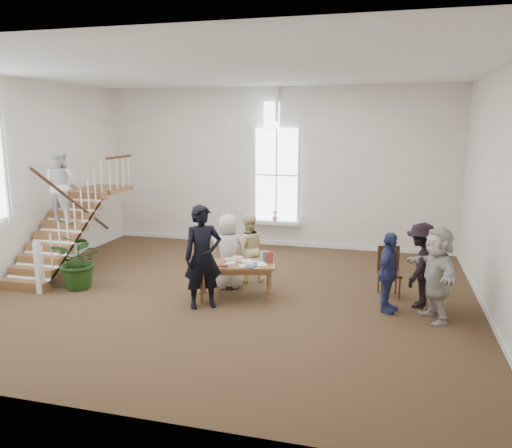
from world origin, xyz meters
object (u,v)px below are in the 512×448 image
(woman_cluster_b, at_px, (421,265))
(police_officer, at_px, (203,257))
(person_yellow, at_px, (248,248))
(side_chair, at_px, (389,268))
(floor_plant, at_px, (80,261))
(woman_cluster_a, at_px, (388,273))
(woman_cluster_c, at_px, (437,274))
(library_table, at_px, (236,267))
(elderly_woman, at_px, (228,251))

(woman_cluster_b, bearing_deg, police_officer, -56.47)
(person_yellow, bearing_deg, side_chair, 152.97)
(woman_cluster_b, bearing_deg, floor_plant, -65.80)
(woman_cluster_a, xyz_separation_m, woman_cluster_c, (0.83, -0.20, 0.10))
(woman_cluster_a, xyz_separation_m, floor_plant, (-6.40, -0.28, -0.15))
(person_yellow, height_order, woman_cluster_b, woman_cluster_b)
(library_table, bearing_deg, woman_cluster_c, -18.36)
(woman_cluster_c, distance_m, floor_plant, 7.24)
(woman_cluster_b, bearing_deg, person_yellow, -81.85)
(person_yellow, distance_m, side_chair, 3.06)
(police_officer, xyz_separation_m, floor_plant, (-2.97, 0.37, -0.39))
(person_yellow, distance_m, woman_cluster_c, 4.08)
(police_officer, relative_size, person_yellow, 1.30)
(person_yellow, relative_size, floor_plant, 1.25)
(police_officer, bearing_deg, person_yellow, 45.11)
(person_yellow, relative_size, woman_cluster_c, 0.89)
(police_officer, relative_size, floor_plant, 1.63)
(police_officer, distance_m, woman_cluster_a, 3.50)
(library_table, xyz_separation_m, woman_cluster_c, (3.82, -0.20, 0.22))
(elderly_woman, distance_m, floor_plant, 3.20)
(library_table, relative_size, person_yellow, 1.11)
(police_officer, height_order, elderly_woman, police_officer)
(elderly_woman, relative_size, floor_plant, 1.31)
(police_officer, distance_m, woman_cluster_b, 4.19)
(woman_cluster_a, bearing_deg, police_officer, 117.35)
(woman_cluster_b, distance_m, floor_plant, 7.04)
(police_officer, relative_size, elderly_woman, 1.24)
(elderly_woman, bearing_deg, police_officer, 62.68)
(person_yellow, xyz_separation_m, side_chair, (3.05, -0.13, -0.19))
(elderly_woman, height_order, woman_cluster_c, woman_cluster_c)
(woman_cluster_a, relative_size, floor_plant, 1.25)
(library_table, distance_m, woman_cluster_a, 2.98)
(woman_cluster_a, height_order, side_chair, woman_cluster_a)
(library_table, height_order, woman_cluster_a, woman_cluster_a)
(elderly_woman, relative_size, woman_cluster_b, 0.98)
(floor_plant, xyz_separation_m, side_chair, (6.42, 1.24, -0.04))
(woman_cluster_a, relative_size, side_chair, 1.50)
(library_table, height_order, woman_cluster_b, woman_cluster_b)
(person_yellow, distance_m, woman_cluster_a, 3.23)
(elderly_woman, bearing_deg, woman_cluster_a, 147.10)
(police_officer, bearing_deg, woman_cluster_c, -25.95)
(elderly_woman, height_order, person_yellow, elderly_woman)
(side_chair, bearing_deg, police_officer, -165.57)
(woman_cluster_c, bearing_deg, woman_cluster_b, 178.45)
(woman_cluster_c, xyz_separation_m, side_chair, (-0.82, 1.16, -0.29))
(woman_cluster_b, relative_size, woman_cluster_c, 0.95)
(woman_cluster_c, relative_size, side_chair, 1.69)
(woman_cluster_b, bearing_deg, woman_cluster_c, 38.05)
(police_officer, distance_m, person_yellow, 1.81)
(police_officer, distance_m, floor_plant, 3.02)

